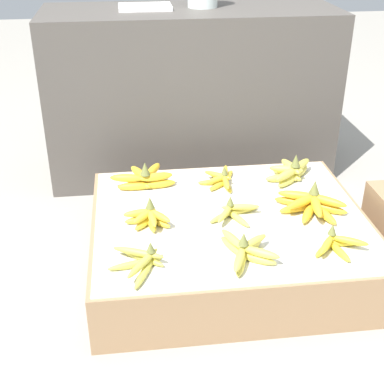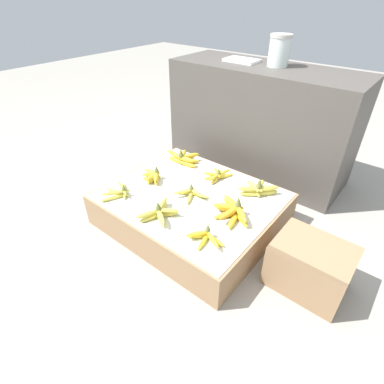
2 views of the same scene
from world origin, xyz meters
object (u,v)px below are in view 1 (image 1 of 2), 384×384
(banana_bunch_front_midright, at_px, (337,244))
(foam_tray_white, at_px, (145,7))
(banana_bunch_front_left, at_px, (141,261))
(banana_bunch_back_left, at_px, (145,178))
(banana_bunch_middle_midright, at_px, (311,204))
(banana_bunch_middle_left, at_px, (149,217))
(banana_bunch_middle_midleft, at_px, (233,212))
(banana_bunch_back_midright, at_px, (291,172))
(banana_bunch_front_midleft, at_px, (245,251))
(banana_bunch_back_midleft, at_px, (221,179))

(banana_bunch_front_midright, relative_size, foam_tray_white, 0.81)
(banana_bunch_front_left, relative_size, banana_bunch_back_left, 0.86)
(banana_bunch_middle_midright, bearing_deg, banana_bunch_front_left, -157.38)
(banana_bunch_middle_left, relative_size, banana_bunch_middle_midleft, 0.83)
(banana_bunch_middle_midright, distance_m, banana_bunch_back_midright, 0.26)
(banana_bunch_front_midright, relative_size, banana_bunch_middle_midright, 0.76)
(banana_bunch_middle_midleft, xyz_separation_m, banana_bunch_back_midright, (0.28, 0.26, 0.01))
(banana_bunch_back_midright, bearing_deg, banana_bunch_middle_midleft, -137.03)
(banana_bunch_middle_midright, bearing_deg, banana_bunch_back_left, 154.39)
(banana_bunch_front_midright, distance_m, foam_tray_white, 1.34)
(banana_bunch_front_midleft, xyz_separation_m, banana_bunch_front_midright, (0.30, 0.01, -0.01))
(banana_bunch_middle_midleft, bearing_deg, banana_bunch_front_midright, -40.12)
(banana_bunch_middle_midright, xyz_separation_m, banana_bunch_back_left, (-0.57, 0.28, 0.00))
(banana_bunch_front_left, bearing_deg, banana_bunch_middle_midright, 22.62)
(banana_bunch_front_midleft, distance_m, banana_bunch_front_midright, 0.30)
(banana_bunch_front_midleft, bearing_deg, banana_bunch_middle_left, 140.40)
(banana_bunch_front_midright, xyz_separation_m, banana_bunch_back_midleft, (-0.28, 0.49, -0.00))
(banana_bunch_middle_midleft, height_order, banana_bunch_middle_midright, banana_bunch_middle_midright)
(banana_bunch_back_midleft, xyz_separation_m, foam_tray_white, (-0.25, 0.60, 0.55))
(banana_bunch_middle_midright, bearing_deg, banana_bunch_back_midleft, 137.81)
(banana_bunch_back_left, xyz_separation_m, banana_bunch_back_midright, (0.58, -0.02, -0.00))
(banana_bunch_front_midright, bearing_deg, banana_bunch_back_midleft, 119.73)
(banana_bunch_middle_midright, height_order, banana_bunch_back_left, same)
(banana_bunch_front_midleft, relative_size, banana_bunch_back_midright, 1.12)
(banana_bunch_middle_midright, bearing_deg, banana_bunch_back_midright, 89.44)
(banana_bunch_middle_left, bearing_deg, banana_bunch_middle_midright, 1.50)
(banana_bunch_middle_left, xyz_separation_m, banana_bunch_back_midright, (0.58, 0.27, 0.00))
(banana_bunch_middle_left, relative_size, banana_bunch_back_left, 0.65)
(banana_bunch_middle_midright, relative_size, banana_bunch_back_midright, 1.17)
(banana_bunch_front_midright, distance_m, banana_bunch_back_left, 0.78)
(banana_bunch_back_left, distance_m, banana_bunch_back_midright, 0.58)
(banana_bunch_middle_midleft, bearing_deg, banana_bunch_front_left, -142.84)
(banana_bunch_middle_left, distance_m, foam_tray_white, 1.03)
(banana_bunch_middle_midleft, relative_size, banana_bunch_middle_midright, 0.81)
(banana_bunch_middle_left, xyz_separation_m, foam_tray_white, (0.05, 0.87, 0.55))
(banana_bunch_middle_midright, relative_size, banana_bunch_back_left, 0.96)
(banana_bunch_back_midleft, bearing_deg, banana_bunch_front_midleft, -91.44)
(banana_bunch_front_midright, relative_size, banana_bunch_back_midright, 0.89)
(banana_bunch_back_left, xyz_separation_m, foam_tray_white, (0.05, 0.58, 0.54))
(banana_bunch_front_midright, xyz_separation_m, banana_bunch_middle_left, (-0.58, 0.23, 0.01))
(banana_bunch_middle_left, relative_size, foam_tray_white, 0.72)
(banana_bunch_front_midright, height_order, foam_tray_white, foam_tray_white)
(banana_bunch_middle_left, relative_size, banana_bunch_back_midright, 0.79)
(banana_bunch_middle_midright, height_order, banana_bunch_back_midleft, banana_bunch_middle_midright)
(banana_bunch_front_left, distance_m, banana_bunch_middle_left, 0.24)
(banana_bunch_middle_midleft, distance_m, banana_bunch_middle_midright, 0.28)
(banana_bunch_middle_midright, bearing_deg, banana_bunch_front_midleft, -139.20)
(banana_bunch_back_midright, bearing_deg, banana_bunch_middle_midright, -90.56)
(banana_bunch_back_midleft, height_order, banana_bunch_back_midright, banana_bunch_back_midright)
(banana_bunch_back_midright, relative_size, foam_tray_white, 0.92)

